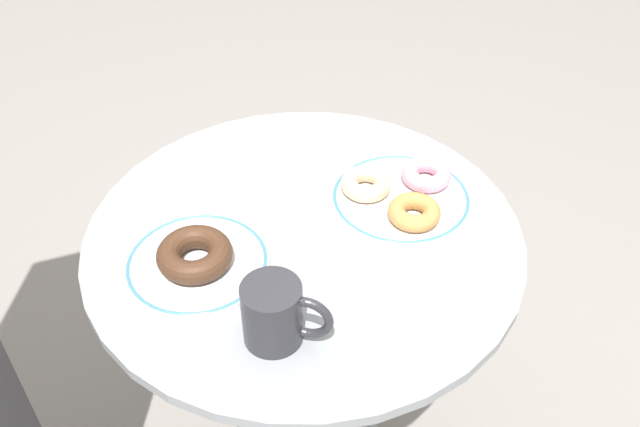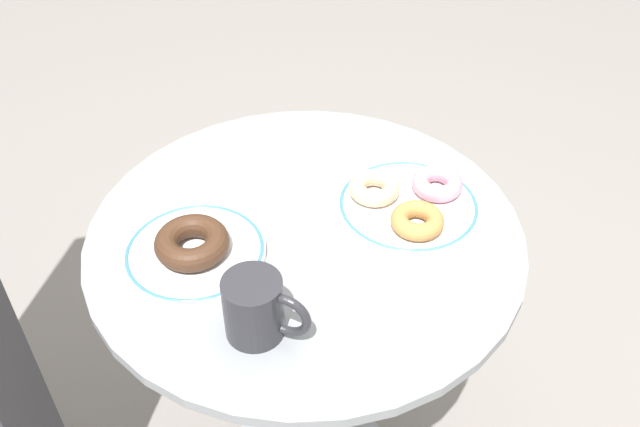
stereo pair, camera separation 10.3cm
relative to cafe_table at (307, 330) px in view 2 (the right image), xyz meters
name	(u,v)px [view 2 (the right image)]	position (x,y,z in m)	size (l,w,h in m)	color
cafe_table	(307,330)	(0.00, 0.00, 0.00)	(0.67, 0.67, 0.72)	gray
plate_left	(195,252)	(-0.17, 0.04, 0.25)	(0.21, 0.21, 0.01)	white
plate_right	(408,205)	(0.17, -0.04, 0.25)	(0.22, 0.22, 0.01)	white
donut_chocolate	(192,243)	(-0.17, 0.03, 0.27)	(0.11, 0.11, 0.04)	#422819
donut_pink_frosted	(437,184)	(0.22, -0.04, 0.26)	(0.08, 0.08, 0.03)	pink
donut_glazed	(374,188)	(0.13, 0.01, 0.26)	(0.08, 0.08, 0.03)	#E0B789
donut_old_fashioned	(417,220)	(0.14, -0.09, 0.26)	(0.08, 0.08, 0.03)	#BC7F42
paper_napkin	(383,291)	(0.03, -0.17, 0.24)	(0.14, 0.13, 0.01)	white
coffee_mug	(256,308)	(-0.15, -0.14, 0.29)	(0.09, 0.11, 0.09)	#28282D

